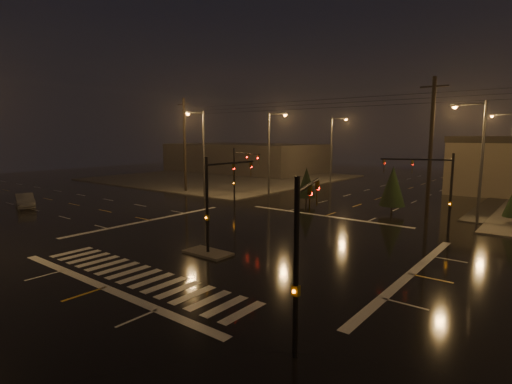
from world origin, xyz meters
TOP-DOWN VIEW (x-y plane):
  - ground at (0.00, 0.00)m, footprint 140.00×140.00m
  - sidewalk_nw at (-30.00, 30.00)m, footprint 36.00×36.00m
  - median_island at (0.00, -4.00)m, footprint 3.00×1.60m
  - crosswalk at (0.00, -9.00)m, footprint 15.00×2.60m
  - stop_bar_near at (0.00, -11.00)m, footprint 16.00×0.50m
  - stop_bar_far at (0.00, 11.00)m, footprint 16.00×0.50m
  - commercial_block at (-35.00, 42.00)m, footprint 30.00×18.00m
  - signal_mast_median at (0.00, -3.07)m, footprint 0.25×4.59m
  - signal_mast_ne at (9.50, 10.14)m, footprint 4.84×1.86m
  - signal_mast_nw at (-9.50, 10.14)m, footprint 4.84×1.86m
  - signal_mast_se at (10.23, -9.75)m, footprint 1.55×3.87m
  - streetlight_1 at (-11.18, 18.00)m, footprint 2.77×0.32m
  - streetlight_2 at (-11.18, 34.00)m, footprint 2.77×0.32m
  - streetlight_3 at (11.18, 16.00)m, footprint 2.77×0.32m
  - streetlight_4 at (11.18, 36.00)m, footprint 2.77×0.32m
  - streetlight_5 at (-16.00, 11.18)m, footprint 0.32×2.77m
  - utility_pole_0 at (-22.00, 14.00)m, footprint 2.20×0.32m
  - utility_pole_1 at (8.00, 14.00)m, footprint 2.20×0.32m
  - conifer_3 at (-4.77, 15.63)m, footprint 2.05×2.05m
  - conifer_4 at (4.28, 16.14)m, footprint 2.39×2.39m
  - car_crossing at (-25.95, -4.06)m, footprint 4.74×2.81m

SIDE VIEW (x-z plane):
  - ground at x=0.00m, z-range 0.00..0.00m
  - crosswalk at x=0.00m, z-range 0.00..0.01m
  - stop_bar_near at x=0.00m, z-range 0.00..0.01m
  - stop_bar_far at x=0.00m, z-range 0.00..0.01m
  - sidewalk_nw at x=-30.00m, z-range 0.00..0.12m
  - median_island at x=0.00m, z-range 0.00..0.15m
  - car_crossing at x=-25.95m, z-range 0.00..1.47m
  - conifer_3 at x=-4.77m, z-range 0.35..4.25m
  - conifer_4 at x=4.28m, z-range 0.35..4.78m
  - commercial_block at x=-35.00m, z-range 0.00..5.60m
  - signal_mast_se at x=10.23m, z-range 0.71..6.71m
  - signal_mast_median at x=0.00m, z-range 0.75..6.75m
  - signal_mast_ne at x=9.50m, z-range 0.79..6.79m
  - signal_mast_nw at x=-9.50m, z-range 0.79..6.79m
  - streetlight_1 at x=-11.18m, z-range 0.80..10.80m
  - streetlight_2 at x=-11.18m, z-range 0.80..10.80m
  - streetlight_3 at x=11.18m, z-range 0.80..10.80m
  - streetlight_4 at x=11.18m, z-range 0.80..10.80m
  - streetlight_5 at x=-16.00m, z-range 0.80..10.80m
  - utility_pole_0 at x=-22.00m, z-range 0.13..12.13m
  - utility_pole_1 at x=8.00m, z-range 0.13..12.13m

